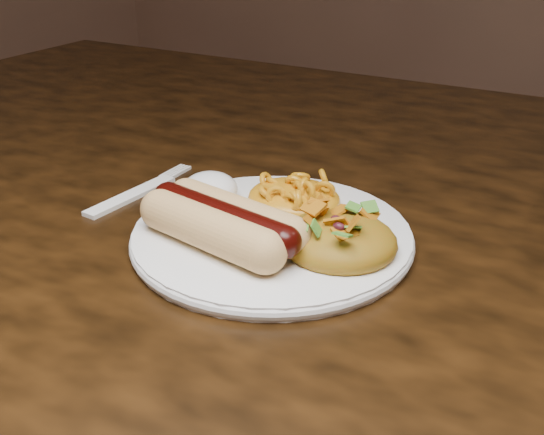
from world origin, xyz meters
The scene contains 7 objects.
table centered at (0.00, 0.00, 0.66)m, with size 1.60×0.90×0.75m.
plate centered at (-0.08, -0.09, 0.76)m, with size 0.21×0.21×0.01m, color white.
hotdog centered at (-0.11, -0.13, 0.78)m, with size 0.12×0.08×0.03m.
mac_and_cheese centered at (-0.09, -0.04, 0.78)m, with size 0.08×0.07×0.03m, color gold.
sour_cream centered at (-0.16, -0.07, 0.78)m, with size 0.05×0.05×0.03m, color white.
taco_salad centered at (-0.03, -0.09, 0.78)m, with size 0.09×0.08×0.04m.
fork centered at (-0.23, -0.08, 0.75)m, with size 0.02×0.15×0.00m, color white.
Camera 1 is at (0.13, -0.47, 0.99)m, focal length 42.00 mm.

